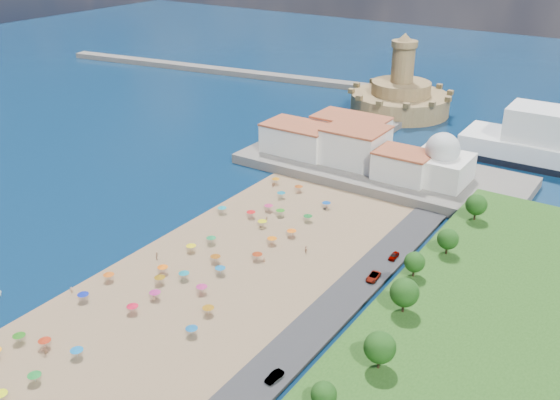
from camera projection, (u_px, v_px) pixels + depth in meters
The scene contains 11 objects.
ground at pixel (207, 264), 146.89m from camera, with size 700.00×700.00×0.00m, color #071938.
terrace at pixel (380, 170), 196.43m from camera, with size 90.00×36.00×3.00m, color #59544C.
jetty at pixel (367, 129), 234.06m from camera, with size 18.00×70.00×2.40m, color #59544C.
breakwater at pixel (233, 72), 317.21m from camera, with size 200.00×7.00×2.60m, color #59544C.
waterfront_buildings at pixel (345, 142), 200.78m from camera, with size 57.00×29.00×11.00m.
domed_building at pixel (441, 163), 181.74m from camera, with size 16.00×16.00×15.00m.
fortress at pixel (400, 97), 254.43m from camera, with size 40.00×40.00×32.40m.
beach_parasols at pixel (175, 274), 138.60m from camera, with size 31.41×114.77×2.20m.
beachgoers at pixel (206, 267), 143.45m from camera, with size 34.04×99.58×1.88m.
parked_cars at pixel (360, 290), 134.30m from camera, with size 2.54×54.64×1.33m.
hillside_trees at pixel (381, 314), 111.50m from camera, with size 11.36×107.63×7.38m.
Camera 1 is at (84.49, -96.28, 75.43)m, focal length 40.00 mm.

